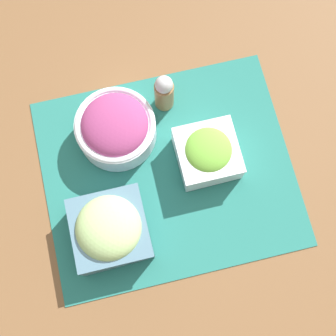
# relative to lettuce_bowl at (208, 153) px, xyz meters

# --- Properties ---
(ground_plane) EXTENTS (3.00, 3.00, 0.00)m
(ground_plane) POSITION_rel_lettuce_bowl_xyz_m (0.08, 0.01, -0.04)
(ground_plane) COLOR brown
(placemat) EXTENTS (0.49, 0.42, 0.00)m
(placemat) POSITION_rel_lettuce_bowl_xyz_m (0.08, 0.01, -0.04)
(placemat) COLOR #236B60
(placemat) RESTS_ON ground_plane
(lettuce_bowl) EXTENTS (0.12, 0.12, 0.07)m
(lettuce_bowl) POSITION_rel_lettuce_bowl_xyz_m (0.00, 0.00, 0.00)
(lettuce_bowl) COLOR white
(lettuce_bowl) RESTS_ON placemat
(cucumber_bowl) EXTENTS (0.14, 0.14, 0.09)m
(cucumber_bowl) POSITION_rel_lettuce_bowl_xyz_m (0.21, 0.10, 0.01)
(cucumber_bowl) COLOR slate
(cucumber_bowl) RESTS_ON placemat
(onion_bowl) EXTENTS (0.16, 0.16, 0.08)m
(onion_bowl) POSITION_rel_lettuce_bowl_xyz_m (0.16, -0.09, 0.01)
(onion_bowl) COLOR silver
(onion_bowl) RESTS_ON placemat
(pepper_shaker) EXTENTS (0.04, 0.04, 0.10)m
(pepper_shaker) POSITION_rel_lettuce_bowl_xyz_m (0.05, -0.14, 0.01)
(pepper_shaker) COLOR olive
(pepper_shaker) RESTS_ON placemat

